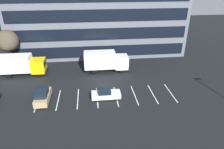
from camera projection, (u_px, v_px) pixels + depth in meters
name	position (u px, v px, depth m)	size (l,w,h in m)	color
ground_plane	(105.00, 85.00, 33.08)	(120.00, 120.00, 0.00)	black
office_building	(98.00, 19.00, 45.94)	(36.76, 14.12, 14.40)	slate
lot_markings	(107.00, 97.00, 29.93)	(19.74, 5.40, 0.01)	silver
box_truck_yellow	(21.00, 64.00, 35.57)	(8.02, 2.66, 3.72)	yellow
box_truck_white	(105.00, 60.00, 37.07)	(8.12, 2.69, 3.76)	white
sedan_white	(106.00, 94.00, 29.29)	(4.18, 1.75, 1.50)	white
suv_tan	(43.00, 96.00, 28.41)	(1.80, 4.24, 1.92)	tan
bare_tree	(7.00, 41.00, 36.99)	(3.92, 3.92, 7.34)	#473323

